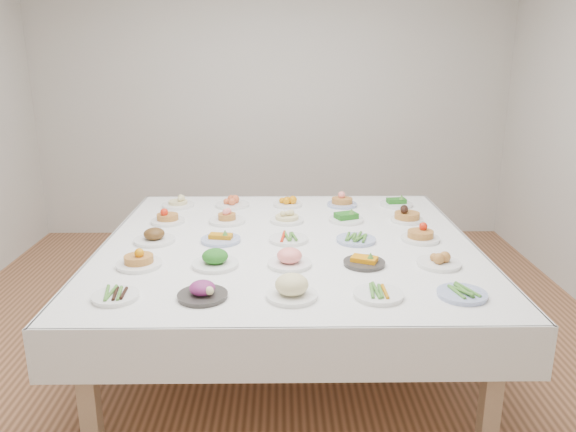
{
  "coord_description": "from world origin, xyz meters",
  "views": [
    {
      "loc": [
        0.1,
        -3.5,
        1.94
      ],
      "look_at": [
        0.14,
        0.13,
        0.88
      ],
      "focal_mm": 35.0,
      "sensor_mm": 36.0,
      "label": 1
    }
  ],
  "objects_px": {
    "display_table": "(288,250)",
    "dish_24": "(396,200)",
    "dish_12": "(289,237)",
    "dish_0": "(115,295)"
  },
  "relations": [
    {
      "from": "display_table",
      "to": "dish_24",
      "type": "height_order",
      "value": "dish_24"
    },
    {
      "from": "display_table",
      "to": "dish_24",
      "type": "bearing_deg",
      "value": 44.79
    },
    {
      "from": "dish_12",
      "to": "display_table",
      "type": "bearing_deg",
      "value": -108.0
    },
    {
      "from": "dish_12",
      "to": "dish_24",
      "type": "relative_size",
      "value": 0.98
    },
    {
      "from": "display_table",
      "to": "dish_24",
      "type": "xyz_separation_m",
      "value": [
        0.88,
        0.88,
        0.11
      ]
    },
    {
      "from": "display_table",
      "to": "dish_0",
      "type": "distance_m",
      "value": 1.25
    },
    {
      "from": "display_table",
      "to": "dish_12",
      "type": "height_order",
      "value": "dish_12"
    },
    {
      "from": "display_table",
      "to": "dish_12",
      "type": "relative_size",
      "value": 9.58
    },
    {
      "from": "display_table",
      "to": "dish_0",
      "type": "xyz_separation_m",
      "value": [
        -0.88,
        -0.88,
        0.08
      ]
    },
    {
      "from": "dish_0",
      "to": "dish_12",
      "type": "height_order",
      "value": "dish_12"
    }
  ]
}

